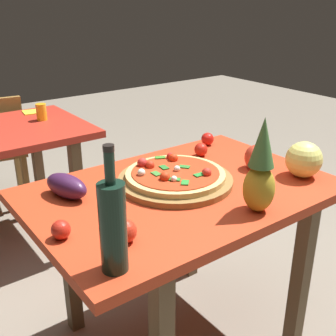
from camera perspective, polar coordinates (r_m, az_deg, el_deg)
display_table at (r=1.72m, az=1.82°, el=-5.79°), size 1.19×0.81×0.78m
pizza_board at (r=1.71m, az=1.00°, el=-1.68°), size 0.47×0.47×0.02m
pizza at (r=1.70m, az=0.87°, el=-0.79°), size 0.41×0.41×0.06m
wine_bottle at (r=1.14m, az=-7.51°, el=-7.71°), size 0.08×0.08×0.37m
pineapple_left at (r=1.47m, az=12.47°, el=-0.36°), size 0.11×0.11×0.34m
melon at (r=1.83m, az=17.99°, el=1.10°), size 0.15×0.15×0.15m
bell_pepper at (r=1.88m, az=11.91°, el=1.41°), size 0.10×0.10×0.11m
eggplant at (r=1.62m, az=-13.65°, el=-2.38°), size 0.14×0.22×0.09m
tomato_near_board at (r=1.31m, az=-5.85°, el=-8.54°), size 0.07×0.07×0.07m
tomato_at_corner at (r=2.15m, az=5.40°, el=3.96°), size 0.06×0.06×0.06m
tomato_beside_pepper at (r=2.00m, az=4.51°, el=2.52°), size 0.06×0.06×0.06m
tomato_by_bottle at (r=1.37m, az=-14.37°, el=-8.13°), size 0.06×0.06×0.06m
drinking_glass_juice at (r=2.69m, az=-16.84°, el=7.31°), size 0.06×0.06×0.10m
napkin_folded at (r=2.91m, az=-17.74°, el=7.32°), size 0.16×0.14×0.01m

